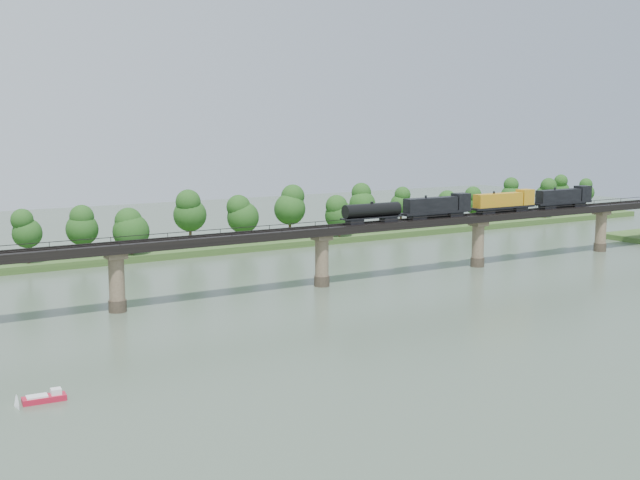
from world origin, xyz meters
TOP-DOWN VIEW (x-y plane):
  - ground at (0.00, 0.00)m, footprint 400.00×400.00m
  - far_bank at (0.00, 85.00)m, footprint 300.00×24.00m
  - bridge at (0.00, 30.00)m, footprint 236.00×30.00m
  - bridge_superstructure at (0.00, 30.00)m, footprint 220.00×4.90m
  - far_treeline at (-8.21, 80.52)m, footprint 289.06×17.54m
  - freight_train at (40.81, 30.00)m, footprint 69.79×2.72m
  - motorboat at (-60.54, -8.13)m, footprint 4.86×2.07m

SIDE VIEW (x-z plane):
  - ground at x=0.00m, z-range 0.00..0.00m
  - motorboat at x=-60.54m, z-range -0.21..1.12m
  - far_bank at x=0.00m, z-range 0.00..1.60m
  - bridge at x=0.00m, z-range -0.29..11.21m
  - far_treeline at x=-8.21m, z-range 2.03..15.63m
  - bridge_superstructure at x=0.00m, z-range 11.42..12.17m
  - freight_train at x=40.81m, z-range 11.39..16.20m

